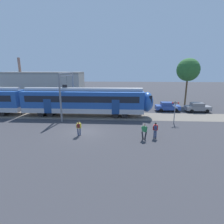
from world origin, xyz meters
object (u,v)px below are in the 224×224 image
(pedestrian_yellow, at_px, (79,127))
(pedestrian_green, at_px, (144,131))
(parked_car_grey, at_px, (198,107))
(crossing_signal, at_px, (175,108))
(parked_car_blue, at_px, (167,107))
(pedestrian_red, at_px, (155,129))

(pedestrian_yellow, relative_size, pedestrian_green, 1.00)
(pedestrian_yellow, bearing_deg, parked_car_grey, 34.32)
(crossing_signal, bearing_deg, parked_car_blue, 83.09)
(pedestrian_green, relative_size, pedestrian_red, 1.00)
(pedestrian_red, distance_m, parked_car_blue, 12.90)
(parked_car_grey, xyz_separation_m, crossing_signal, (-5.74, -6.67, 1.23))
(pedestrian_yellow, distance_m, crossing_signal, 12.61)
(pedestrian_red, bearing_deg, crossing_signal, 56.84)
(pedestrian_green, bearing_deg, parked_car_blue, 66.67)
(pedestrian_yellow, xyz_separation_m, parked_car_grey, (17.23, 11.76, -0.21))
(parked_car_blue, bearing_deg, crossing_signal, -96.91)
(pedestrian_red, xyz_separation_m, crossing_signal, (3.42, 5.24, 1.02))
(pedestrian_yellow, distance_m, parked_car_grey, 20.87)
(pedestrian_red, xyz_separation_m, parked_car_grey, (9.16, 11.92, -0.21))
(pedestrian_yellow, distance_m, parked_car_blue, 17.22)
(pedestrian_yellow, xyz_separation_m, crossing_signal, (11.49, 5.09, 1.02))
(parked_car_blue, relative_size, parked_car_grey, 0.99)
(pedestrian_green, height_order, parked_car_grey, pedestrian_green)
(pedestrian_yellow, distance_m, pedestrian_green, 6.90)
(pedestrian_green, relative_size, crossing_signal, 0.56)
(pedestrian_yellow, bearing_deg, pedestrian_red, -1.08)
(pedestrian_yellow, bearing_deg, pedestrian_green, -5.39)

